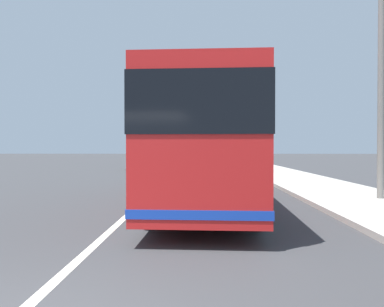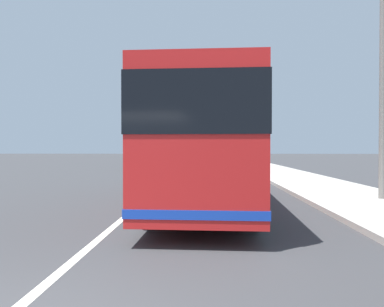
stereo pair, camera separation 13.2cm
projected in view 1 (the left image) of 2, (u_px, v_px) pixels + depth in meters
The scene contains 7 objects.
sidewalk_curb at pixel (348, 196), 12.68m from camera, with size 110.00×3.60×0.14m, color #B2ADA3.
lane_divider_line at pixel (147, 197), 12.85m from camera, with size 110.00×0.16×0.01m, color silver.
coach_bus at pixel (207, 140), 11.23m from camera, with size 10.51×2.88×3.32m.
car_side_street at pixel (200, 158), 36.90m from camera, with size 4.21×2.12×1.54m.
car_far_distant at pixel (166, 156), 47.42m from camera, with size 4.73×1.97×1.45m.
car_oncoming at pixel (144, 160), 29.85m from camera, with size 4.48×2.22×1.52m.
utility_pole at pixel (381, 71), 11.48m from camera, with size 0.20×0.20×8.20m, color slate.
Camera 1 is at (-2.79, -1.86, 1.70)m, focal length 34.70 mm.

